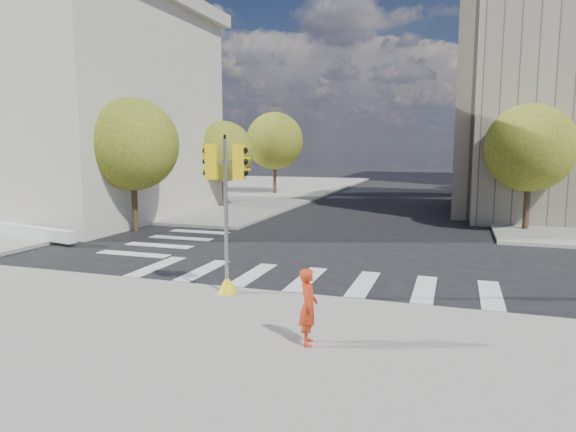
{
  "coord_description": "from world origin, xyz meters",
  "views": [
    {
      "loc": [
        4.27,
        -17.05,
        4.16
      ],
      "look_at": [
        -0.43,
        -2.83,
        2.1
      ],
      "focal_mm": 32.0,
      "sensor_mm": 36.0,
      "label": 1
    }
  ],
  "objects_px": {
    "photographer": "(308,307)",
    "planter_wall": "(29,231)",
    "traffic_signal": "(226,228)",
    "lamp_near": "(531,138)",
    "lamp_far": "(508,140)"
  },
  "relations": [
    {
      "from": "lamp_far",
      "to": "planter_wall",
      "type": "distance_m",
      "value": 35.19
    },
    {
      "from": "lamp_far",
      "to": "traffic_signal",
      "type": "bearing_deg",
      "value": -106.42
    },
    {
      "from": "traffic_signal",
      "to": "planter_wall",
      "type": "distance_m",
      "value": 13.16
    },
    {
      "from": "traffic_signal",
      "to": "photographer",
      "type": "xyz_separation_m",
      "value": [
        3.12,
        -2.82,
        -1.02
      ]
    },
    {
      "from": "lamp_far",
      "to": "lamp_near",
      "type": "bearing_deg",
      "value": -90.0
    },
    {
      "from": "lamp_near",
      "to": "photographer",
      "type": "bearing_deg",
      "value": -106.83
    },
    {
      "from": "lamp_near",
      "to": "photographer",
      "type": "relative_size",
      "value": 5.15
    },
    {
      "from": "lamp_far",
      "to": "traffic_signal",
      "type": "distance_m",
      "value": 34.09
    },
    {
      "from": "traffic_signal",
      "to": "photographer",
      "type": "distance_m",
      "value": 4.33
    },
    {
      "from": "traffic_signal",
      "to": "planter_wall",
      "type": "height_order",
      "value": "traffic_signal"
    },
    {
      "from": "lamp_near",
      "to": "photographer",
      "type": "distance_m",
      "value": 22.68
    },
    {
      "from": "photographer",
      "to": "planter_wall",
      "type": "height_order",
      "value": "photographer"
    },
    {
      "from": "photographer",
      "to": "lamp_far",
      "type": "bearing_deg",
      "value": -25.73
    },
    {
      "from": "lamp_far",
      "to": "planter_wall",
      "type": "xyz_separation_m",
      "value": [
        -21.62,
        -27.45,
        -4.18
      ]
    },
    {
      "from": "lamp_near",
      "to": "traffic_signal",
      "type": "relative_size",
      "value": 1.89
    }
  ]
}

